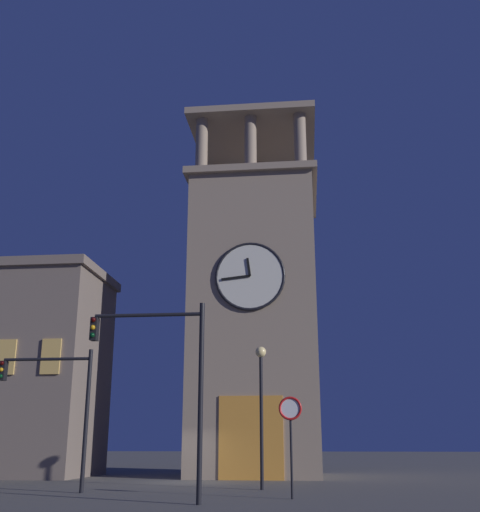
% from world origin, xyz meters
% --- Properties ---
extents(ground_plane, '(200.00, 200.00, 0.00)m').
position_xyz_m(ground_plane, '(0.00, 0.00, 0.00)').
color(ground_plane, '#56544F').
extents(clocktower, '(7.50, 8.21, 22.76)m').
position_xyz_m(clocktower, '(-2.91, -5.75, 8.76)').
color(clocktower, gray).
rests_on(clocktower, ground_plane).
extents(traffic_signal_near, '(3.66, 0.41, 5.20)m').
position_xyz_m(traffic_signal_near, '(3.76, 6.42, 3.52)').
color(traffic_signal_near, black).
rests_on(traffic_signal_near, ground_plane).
extents(traffic_signal_far, '(3.72, 0.41, 6.06)m').
position_xyz_m(traffic_signal_far, '(-1.31, 10.34, 4.06)').
color(traffic_signal_far, black).
rests_on(traffic_signal_far, ground_plane).
extents(street_lamp, '(0.44, 0.44, 5.54)m').
position_xyz_m(street_lamp, '(-3.88, 4.17, 3.83)').
color(street_lamp, black).
rests_on(street_lamp, ground_plane).
extents(no_horn_sign, '(0.78, 0.14, 3.25)m').
position_xyz_m(no_horn_sign, '(-5.15, 8.19, 2.56)').
color(no_horn_sign, black).
rests_on(no_horn_sign, ground_plane).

